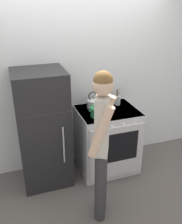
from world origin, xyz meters
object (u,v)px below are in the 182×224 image
(refrigerator, at_px, (43,129))
(person, at_px, (102,141))
(stove_range, at_px, (108,140))
(tea_kettle, at_px, (93,103))
(utensil_jar, at_px, (117,100))
(dutch_oven_pot, at_px, (99,112))

(refrigerator, xyz_separation_m, person, (0.49, -0.84, 0.21))
(stove_range, distance_m, tea_kettle, 0.59)
(refrigerator, xyz_separation_m, tea_kettle, (0.72, 0.10, 0.23))
(utensil_jar, relative_size, person, 0.16)
(stove_range, relative_size, dutch_oven_pot, 3.46)
(refrigerator, distance_m, stove_range, 0.94)
(stove_range, xyz_separation_m, tea_kettle, (-0.17, 0.16, 0.54))
(refrigerator, relative_size, person, 0.90)
(stove_range, xyz_separation_m, person, (-0.40, -0.79, 0.51))
(refrigerator, bearing_deg, tea_kettle, 8.19)
(refrigerator, height_order, dutch_oven_pot, refrigerator)
(stove_range, bearing_deg, tea_kettle, 136.71)
(stove_range, distance_m, utensil_jar, 0.59)
(refrigerator, xyz_separation_m, utensil_jar, (1.10, 0.11, 0.23))
(dutch_oven_pot, distance_m, tea_kettle, 0.27)
(tea_kettle, xyz_separation_m, person, (-0.23, -0.95, -0.03))
(stove_range, height_order, utensil_jar, utensil_jar)
(stove_range, bearing_deg, refrigerator, 176.39)
(utensil_jar, xyz_separation_m, person, (-0.61, -0.95, -0.02))
(person, bearing_deg, utensil_jar, -6.18)
(stove_range, xyz_separation_m, dutch_oven_pot, (-0.18, -0.11, 0.52))
(stove_range, height_order, tea_kettle, tea_kettle)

